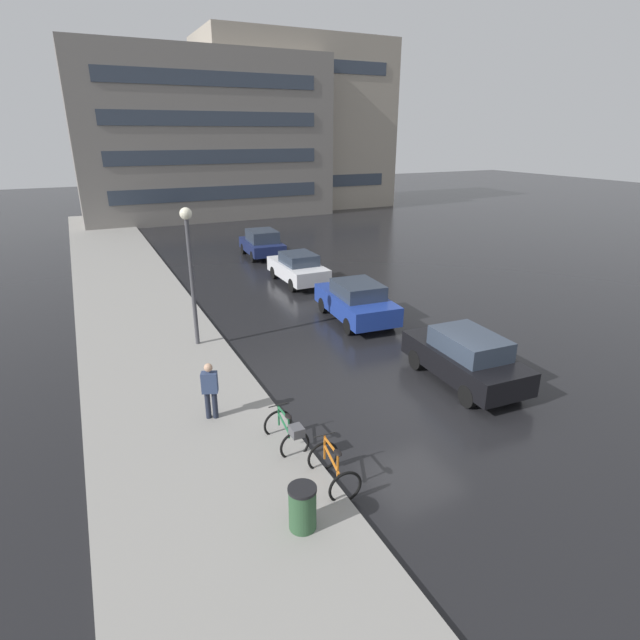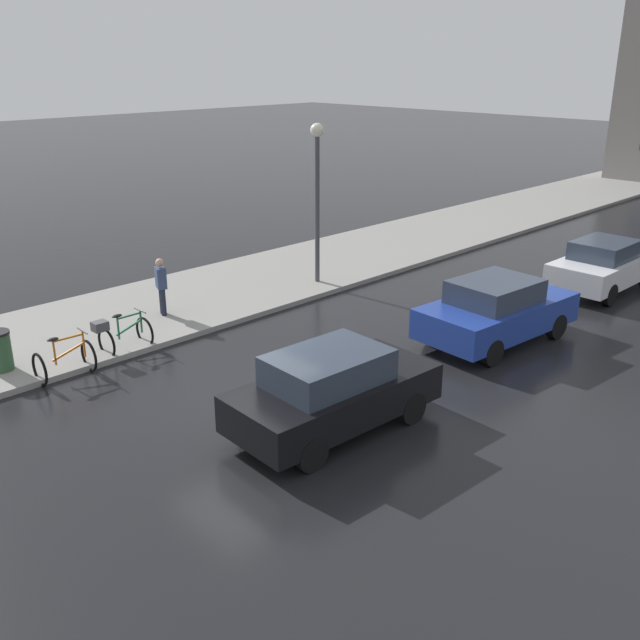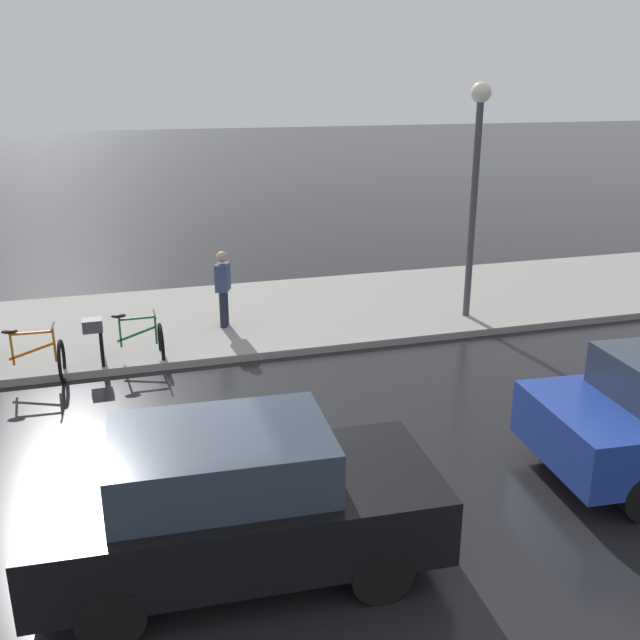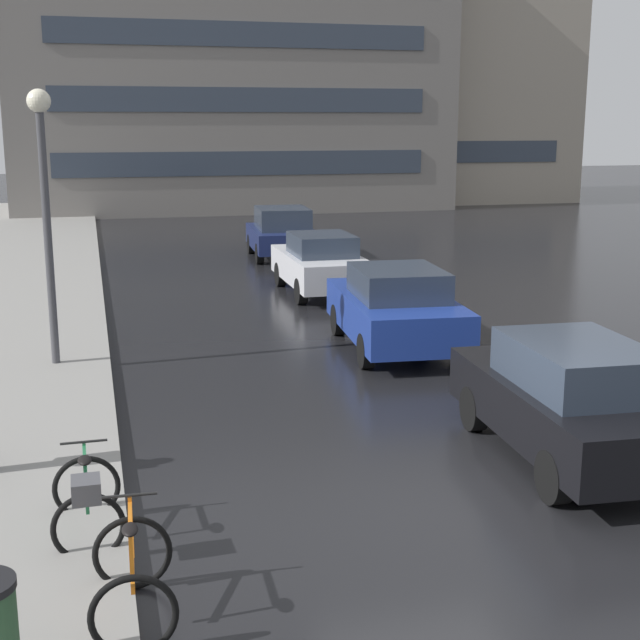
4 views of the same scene
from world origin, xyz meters
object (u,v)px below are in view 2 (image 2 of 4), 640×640
car_black (333,390)px  car_white (604,265)px  bicycle_second (120,334)px  car_blue (496,310)px  streetlamp (317,179)px  bicycle_nearest (65,361)px  trash_bin (0,354)px  pedestrian (161,285)px

car_black → car_white: (-0.27, 11.93, -0.04)m
bicycle_second → car_blue: car_blue is taller
car_white → streetlamp: bearing=-137.7°
bicycle_nearest → car_black: bearing=23.8°
bicycle_nearest → car_black: 6.27m
car_black → car_white: bearing=91.3°
car_white → trash_bin: bearing=-113.2°
bicycle_second → pedestrian: size_ratio=0.80×
car_blue → car_white: 5.88m
car_blue → pedestrian: (-7.12, -4.97, 0.14)m
car_black → car_blue: 6.06m
bicycle_second → trash_bin: 2.64m
car_black → streetlamp: (-6.64, 6.12, 2.45)m
car_black → pedestrian: (-7.42, 1.08, 0.14)m
bicycle_second → car_blue: size_ratio=0.31×
streetlamp → trash_bin: streetlamp is taller
car_blue → bicycle_nearest: bearing=-122.3°
car_black → car_white: car_black is taller
bicycle_second → car_white: bearing=65.6°
car_blue → car_black: bearing=-87.2°
bicycle_second → streetlamp: size_ratio=0.28×
bicycle_second → bicycle_nearest: bearing=-76.5°
car_black → pedestrian: 7.50m
car_white → streetlamp: 8.97m
bicycle_second → car_black: 6.19m
car_blue → car_white: bearing=89.8°
bicycle_nearest → trash_bin: trash_bin is taller
car_blue → pedestrian: size_ratio=2.57×
streetlamp → car_white: bearing=42.3°
bicycle_nearest → trash_bin: 1.48m
car_black → pedestrian: pedestrian is taller
streetlamp → car_black: bearing=-42.7°
bicycle_second → car_black: (6.11, 0.94, 0.31)m
bicycle_second → pedestrian: 2.45m
streetlamp → bicycle_nearest: bearing=-83.9°
trash_bin → pedestrian: bearing=97.0°
pedestrian → trash_bin: size_ratio=1.63×
pedestrian → streetlamp: 5.61m
car_black → trash_bin: 7.69m
bicycle_second → car_blue: 9.10m
bicycle_nearest → bicycle_second: bicycle_nearest is taller
trash_bin → car_white: bearing=66.8°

